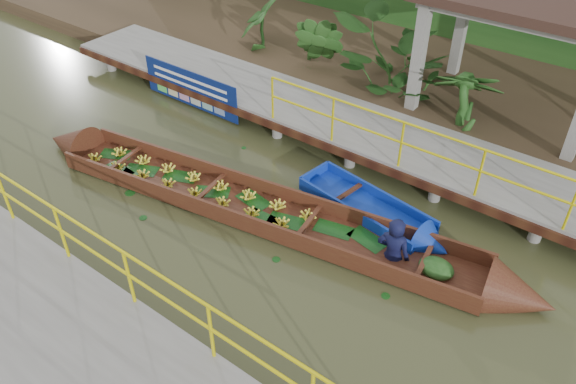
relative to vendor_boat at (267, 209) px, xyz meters
The scene contains 9 objects.
ground 0.75m from the vendor_boat, 160.68° to the right, with size 80.00×80.00×0.00m, color #31341A.
land_strip 7.29m from the vendor_boat, 95.31° to the left, with size 30.00×8.00×0.45m, color #322619.
far_dock 3.27m from the vendor_boat, 101.61° to the left, with size 16.00×2.06×1.66m.
near_dock 4.45m from the vendor_boat, 85.81° to the right, with size 18.00×2.40×1.73m.
pavilion 6.99m from the vendor_boat, 69.02° to the left, with size 4.40×3.00×3.00m.
vendor_boat is the anchor object (origin of this frame).
moored_blue_boat 2.49m from the vendor_boat, 27.56° to the left, with size 3.34×1.31×0.77m.
blue_banner 4.81m from the vendor_boat, 152.11° to the left, with size 3.08×0.04×0.96m.
tropical_plants 5.39m from the vendor_boat, 72.72° to the left, with size 14.14×1.14×1.43m.
Camera 1 is at (6.00, -6.17, 6.99)m, focal length 35.00 mm.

